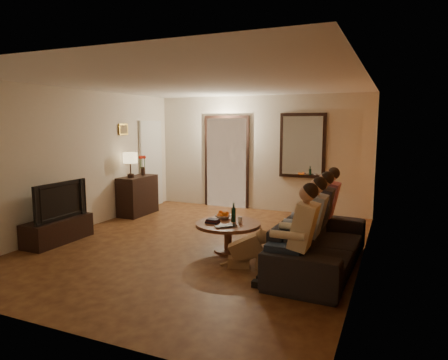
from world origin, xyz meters
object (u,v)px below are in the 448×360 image
at_px(bowl, 223,217).
at_px(coffee_table, 228,237).
at_px(dresser, 138,195).
at_px(sofa, 320,243).
at_px(person_c, 317,219).
at_px(tv, 56,200).
at_px(laptop, 227,227).
at_px(person_a, 298,242).
at_px(table_lamp, 130,165).
at_px(person_d, 324,211).
at_px(wine_bottle, 234,212).
at_px(tv_stand, 58,230).
at_px(person_b, 309,229).
at_px(dog, 246,248).

bearing_deg(bowl, coffee_table, -50.71).
xyz_separation_m(dresser, sofa, (4.24, -1.71, -0.07)).
distance_m(person_c, coffee_table, 1.40).
bearing_deg(tv, laptop, -81.89).
bearing_deg(tv, person_a, -94.90).
xyz_separation_m(tv, sofa, (4.24, 0.55, -0.36)).
bearing_deg(laptop, bowl, 75.05).
height_order(table_lamp, person_d, table_lamp).
bearing_deg(wine_bottle, laptop, -82.50).
bearing_deg(tv_stand, sofa, 7.33).
bearing_deg(tv, bowl, -70.79).
height_order(sofa, laptop, sofa).
height_order(dresser, person_b, person_b).
bearing_deg(coffee_table, person_c, 6.47).
distance_m(dresser, table_lamp, 0.72).
bearing_deg(wine_bottle, dresser, 152.90).
distance_m(tv, wine_bottle, 2.96).
bearing_deg(tv_stand, table_lamp, 90.00).
xyz_separation_m(tv_stand, person_d, (4.14, 1.45, 0.40)).
distance_m(table_lamp, sofa, 4.56).
bearing_deg(table_lamp, sofa, -19.35).
bearing_deg(tv_stand, person_c, 11.54).
bearing_deg(person_c, bowl, 177.41).
relative_size(sofa, laptop, 7.19).
height_order(bowl, wine_bottle, wine_bottle).
xyz_separation_m(tv, person_c, (4.14, 0.85, -0.11)).
height_order(person_a, dog, person_a).
distance_m(dresser, wine_bottle, 3.21).
bearing_deg(dresser, tv_stand, -90.00).
height_order(tv, person_a, person_a).
xyz_separation_m(person_c, bowl, (-1.52, 0.07, -0.12)).
distance_m(dresser, sofa, 4.57).
height_order(dresser, tv_stand, dresser).
distance_m(dog, coffee_table, 0.75).
bearing_deg(sofa, dresser, 70.35).
xyz_separation_m(dog, wine_bottle, (-0.46, 0.66, 0.32)).
relative_size(tv, wine_bottle, 3.49).
bearing_deg(wine_bottle, table_lamp, 156.51).
bearing_deg(bowl, laptop, -60.75).
bearing_deg(person_d, bowl, -160.68).
bearing_deg(table_lamp, person_b, -23.37).
distance_m(person_d, coffee_table, 1.58).
xyz_separation_m(person_c, coffee_table, (-1.34, -0.15, -0.38)).
height_order(person_a, person_d, same).
distance_m(table_lamp, person_b, 4.54).
relative_size(dog, bowl, 2.16).
bearing_deg(coffee_table, table_lamp, 154.45).
bearing_deg(person_b, tv_stand, -176.61).
distance_m(dresser, coffee_table, 3.21).
distance_m(sofa, person_a, 0.94).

